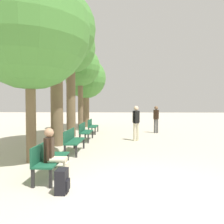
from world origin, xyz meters
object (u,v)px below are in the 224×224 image
object	(u,v)px
pedestrian_near	(156,118)
person_seated	(54,153)
bench_row_2	(85,130)
tree_row_0	(30,29)
bench_row_3	(92,125)
tree_row_2	(71,50)
bench_row_1	(73,139)
bench_row_0	(49,157)
tree_row_1	(56,31)
tree_row_4	(86,79)
tree_row_3	(80,67)
backpack	(62,181)
pedestrian_mid	(136,121)

from	to	relation	value
pedestrian_near	person_seated	bearing A→B (deg)	-113.43
bench_row_2	tree_row_0	bearing A→B (deg)	-103.66
bench_row_3	person_seated	size ratio (longest dim) A/B	1.26
tree_row_2	pedestrian_near	size ratio (longest dim) A/B	3.73
bench_row_3	tree_row_2	bearing A→B (deg)	-126.25
bench_row_1	tree_row_2	size ratio (longest dim) A/B	0.25
bench_row_0	bench_row_1	bearing A→B (deg)	90.00
bench_row_0	person_seated	bearing A→B (deg)	-54.05
bench_row_0	person_seated	size ratio (longest dim) A/B	1.26
bench_row_2	pedestrian_near	size ratio (longest dim) A/B	0.94
pedestrian_near	bench_row_1	bearing A→B (deg)	-125.12
tree_row_1	tree_row_4	size ratio (longest dim) A/B	1.24
tree_row_2	tree_row_3	distance (m)	2.77
bench_row_2	backpack	distance (m)	6.13
tree_row_3	tree_row_0	bearing A→B (deg)	-90.00
bench_row_2	tree_row_1	size ratio (longest dim) A/B	0.24
tree_row_1	backpack	xyz separation A→B (m)	(1.52, -4.82, -4.51)
tree_row_2	pedestrian_mid	distance (m)	5.12
bench_row_2	bench_row_0	bearing A→B (deg)	-90.00
bench_row_1	pedestrian_near	xyz separation A→B (m)	(3.81, 5.42, 0.45)
bench_row_0	backpack	distance (m)	1.14
bench_row_2	tree_row_0	world-z (taller)	tree_row_0
bench_row_1	backpack	distance (m)	3.58
bench_row_3	tree_row_3	xyz separation A→B (m)	(-0.95, 1.45, 3.66)
bench_row_2	bench_row_3	xyz separation A→B (m)	(0.00, 2.57, 0.00)
tree_row_0	person_seated	distance (m)	3.80
pedestrian_near	tree_row_4	bearing A→B (deg)	144.79
person_seated	backpack	world-z (taller)	person_seated
tree_row_2	tree_row_0	bearing A→B (deg)	-90.00
tree_row_3	tree_row_4	world-z (taller)	tree_row_3
tree_row_3	backpack	bearing A→B (deg)	-81.43
backpack	tree_row_3	bearing A→B (deg)	98.57
tree_row_3	backpack	distance (m)	10.95
bench_row_2	person_seated	xyz separation A→B (m)	(0.22, -5.45, 0.16)
person_seated	tree_row_4	bearing A→B (deg)	95.71
bench_row_1	bench_row_2	xyz separation A→B (m)	(0.00, 2.57, 0.00)
tree_row_3	pedestrian_near	xyz separation A→B (m)	(4.76, -1.17, -3.21)
tree_row_2	bench_row_1	bearing A→B (deg)	-76.18
tree_row_2	tree_row_3	xyz separation A→B (m)	(0.00, 2.74, -0.44)
tree_row_0	tree_row_3	world-z (taller)	tree_row_0
person_seated	backpack	distance (m)	0.85
bench_row_0	backpack	xyz separation A→B (m)	(0.58, -0.95, -0.25)
tree_row_0	tree_row_4	distance (m)	10.11
bench_row_1	bench_row_3	xyz separation A→B (m)	(0.00, 5.15, 0.00)
tree_row_4	pedestrian_near	size ratio (longest dim) A/B	3.22
tree_row_0	pedestrian_mid	size ratio (longest dim) A/B	3.46
bench_row_2	bench_row_3	distance (m)	2.57
person_seated	backpack	size ratio (longest dim) A/B	2.57
tree_row_0	person_seated	bearing A→B (deg)	-52.99
bench_row_2	pedestrian_near	bearing A→B (deg)	36.76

